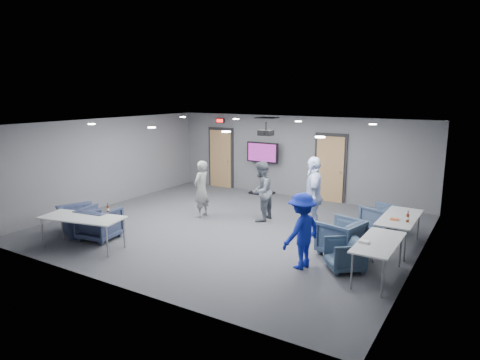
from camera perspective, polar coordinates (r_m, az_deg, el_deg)
The scene contains 29 objects.
floor at distance 11.23m, azimuth -1.03°, elevation -6.34°, with size 9.00×9.00×0.00m, color #383A40.
ceiling at distance 10.71m, azimuth -1.08°, elevation 7.53°, with size 9.00×9.00×0.00m, color silver.
wall_back at distance 14.38m, azimuth 7.52°, elevation 3.08°, with size 9.00×0.02×2.70m, color slate.
wall_front at distance 7.90m, azimuth -16.83°, elevation -4.42°, with size 9.00×0.02×2.70m, color slate.
wall_left at distance 13.80m, azimuth -17.06°, elevation 2.31°, with size 0.02×8.00×2.70m, color slate.
wall_right at distance 9.34m, azimuth 22.97°, elevation -2.40°, with size 0.02×8.00×2.70m, color slate.
door_left at distance 15.82m, azimuth -2.56°, elevation 2.91°, with size 1.06×0.17×2.24m.
door_right at distance 13.95m, azimuth 11.92°, elevation 1.49°, with size 1.06×0.17×2.24m.
exit_sign at distance 15.65m, azimuth -2.65°, elevation 7.91°, with size 0.32×0.08×0.16m.
hvac_diffuser at distance 13.38m, azimuth 3.59°, elevation 8.27°, with size 0.60×0.60×0.03m, color black.
downlights at distance 10.71m, azimuth -1.08°, elevation 7.45°, with size 6.18×3.78×0.02m.
person_a at distance 12.03m, azimuth -5.19°, elevation -1.21°, with size 0.58×0.38×1.60m, color gray.
person_b at distance 11.63m, azimuth 2.79°, elevation -1.51°, with size 0.80×0.62×1.65m, color slate.
person_c at distance 10.62m, azimuth 9.73°, elevation -2.10°, with size 1.14×0.48×1.95m, color silver.
person_d at distance 8.62m, azimuth 8.24°, elevation -6.71°, with size 1.00×0.57×1.54m, color #1827A1.
chair_right_a at distance 11.38m, azimuth 18.08°, elevation -4.86°, with size 0.74×0.77×0.70m, color #3D4D69.
chair_right_b at distance 9.59m, azimuth 13.29°, elevation -7.41°, with size 0.83×0.86×0.78m, color #3D506A.
chair_right_c at distance 8.82m, azimuth 13.79°, elevation -9.67°, with size 0.67×0.69×0.63m, color #3D526A.
chair_front_a at distance 10.81m, azimuth -18.22°, elevation -5.51°, with size 0.83×0.86×0.78m, color #323B56.
chair_front_b at distance 11.43m, azimuth -20.70°, elevation -5.05°, with size 1.03×0.90×0.67m, color #313A56.
table_right_a at distance 10.27m, azimuth 20.53°, elevation -4.84°, with size 0.74×1.77×0.73m.
table_right_b at distance 8.49m, azimuth 18.01°, elevation -8.12°, with size 0.69×1.66×0.73m.
table_front_left at distance 10.24m, azimuth -20.29°, elevation -4.85°, with size 2.00×1.17×0.73m.
bottle_front at distance 10.37m, azimuth -17.21°, elevation -3.73°, with size 0.06×0.06×0.22m.
bottle_right at distance 9.88m, azimuth 21.45°, elevation -4.72°, with size 0.07×0.07×0.26m.
snack_box at distance 9.95m, azimuth 19.87°, elevation -4.94°, with size 0.17×0.11×0.04m, color #D66A35.
wrapper at distance 8.33m, azimuth 16.20°, elevation -7.89°, with size 0.19×0.13×0.04m, color white.
tv_stand at distance 14.70m, azimuth 2.99°, elevation 2.03°, with size 1.17×0.56×1.79m.
projector at distance 11.49m, azimuth 3.46°, elevation 6.31°, with size 0.37×0.35×0.36m.
Camera 1 is at (5.73, -9.02, 3.47)m, focal length 32.00 mm.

